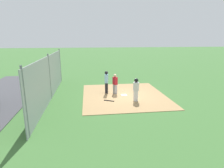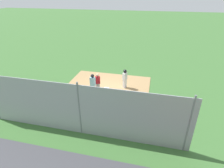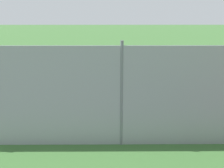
{
  "view_description": "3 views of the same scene",
  "coord_description": "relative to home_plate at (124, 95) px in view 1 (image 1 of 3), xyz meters",
  "views": [
    {
      "loc": [
        13.97,
        -2.8,
        4.5
      ],
      "look_at": [
        -0.0,
        -0.96,
        0.97
      ],
      "focal_mm": 30.14,
      "sensor_mm": 36.0,
      "label": 1
    },
    {
      "loc": [
        3.68,
        -13.28,
        7.51
      ],
      "look_at": [
        0.63,
        -0.48,
        0.78
      ],
      "focal_mm": 29.3,
      "sensor_mm": 36.0,
      "label": 2
    },
    {
      "loc": [
        -0.35,
        -13.62,
        4.2
      ],
      "look_at": [
        -0.26,
        -0.79,
        0.73
      ],
      "focal_mm": 43.76,
      "sensor_mm": 36.0,
      "label": 3
    }
  ],
  "objects": [
    {
      "name": "ground_plane",
      "position": [
        0.0,
        0.0,
        -0.04
      ],
      "size": [
        140.0,
        140.0,
        0.0
      ],
      "primitive_type": "plane",
      "color": "#3D6B33"
    },
    {
      "name": "dirt_infield",
      "position": [
        0.0,
        0.0,
        -0.03
      ],
      "size": [
        7.2,
        6.4,
        0.03
      ],
      "primitive_type": "cube",
      "color": "#A88456",
      "rests_on": "ground_plane"
    },
    {
      "name": "umpire",
      "position": [
        -0.71,
        -1.32,
        0.97
      ],
      "size": [
        0.42,
        0.33,
        1.84
      ],
      "rotation": [
        0.0,
        0.0,
        1.38
      ],
      "color": "black",
      "rests_on": "dirt_infield"
    },
    {
      "name": "backstop_fence",
      "position": [
        0.0,
        -5.58,
        1.56
      ],
      "size": [
        12.0,
        0.1,
        3.35
      ],
      "color": "#93999E",
      "rests_on": "ground_plane"
    },
    {
      "name": "catcher",
      "position": [
        -0.53,
        -0.64,
        0.82
      ],
      "size": [
        0.45,
        0.39,
        1.6
      ],
      "rotation": [
        0.0,
        0.0,
        1.98
      ],
      "color": "#9E9EA3",
      "rests_on": "dirt_infield"
    },
    {
      "name": "baseball",
      "position": [
        -1.15,
        0.16,
        0.03
      ],
      "size": [
        0.07,
        0.07,
        0.07
      ],
      "primitive_type": "sphere",
      "color": "white",
      "rests_on": "dirt_infield"
    },
    {
      "name": "home_plate",
      "position": [
        0.0,
        0.0,
        0.0
      ],
      "size": [
        0.46,
        0.46,
        0.02
      ],
      "primitive_type": "cube",
      "rotation": [
        0.0,
        0.0,
        0.05
      ],
      "color": "white",
      "rests_on": "dirt_infield"
    },
    {
      "name": "runner",
      "position": [
        1.49,
        0.56,
        0.94
      ],
      "size": [
        0.39,
        0.45,
        1.67
      ],
      "rotation": [
        0.0,
        0.0,
        2.72
      ],
      "color": "silver",
      "rests_on": "dirt_infield"
    },
    {
      "name": "baseball_bat",
      "position": [
        1.24,
        -1.34,
        0.02
      ],
      "size": [
        0.42,
        0.71,
        0.06
      ],
      "primitive_type": "cylinder",
      "rotation": [
        0.0,
        1.57,
        4.22
      ],
      "color": "black",
      "rests_on": "dirt_infield"
    }
  ]
}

